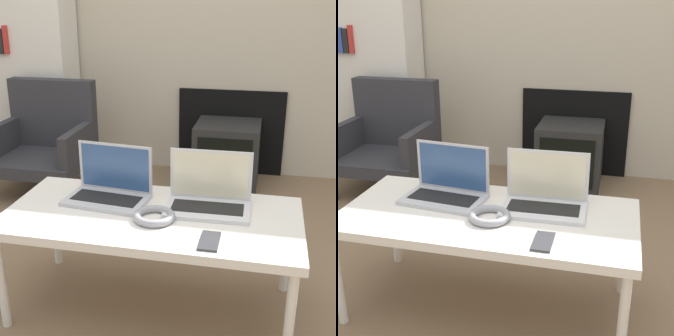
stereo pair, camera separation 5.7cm
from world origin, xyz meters
The scene contains 9 objects.
ground_plane centered at (0.00, 0.00, 0.00)m, with size 14.00×14.00×0.00m, color #7A6047.
table centered at (0.00, 0.14, 0.40)m, with size 1.17×0.57×0.44m.
laptop_left centered at (-0.21, 0.25, 0.49)m, with size 0.36×0.24×0.22m.
laptop_right centered at (0.21, 0.25, 0.49)m, with size 0.34×0.21×0.22m.
headphones centered at (0.02, 0.09, 0.46)m, with size 0.16×0.16×0.03m.
phone centered at (0.25, -0.04, 0.45)m, with size 0.07×0.14×0.01m.
tv centered at (0.16, 1.65, 0.22)m, with size 0.44×0.43×0.43m.
armchair centered at (-1.04, 1.32, 0.35)m, with size 0.61×0.57×0.72m.
bookshelf centered at (-1.32, 1.71, 0.79)m, with size 0.66×0.32×1.58m.
Camera 1 is at (0.42, -1.48, 1.25)m, focal length 50.00 mm.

